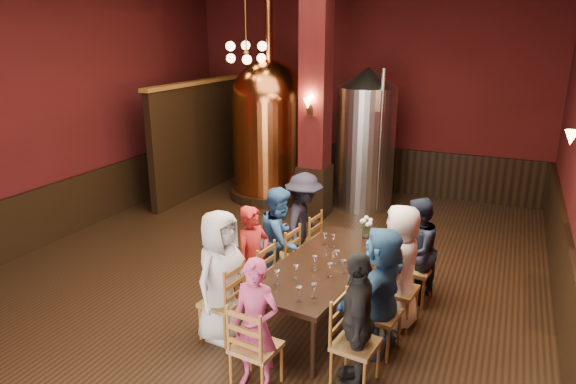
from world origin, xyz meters
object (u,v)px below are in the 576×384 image
at_px(dining_table, 325,267).
at_px(rose_vase, 366,224).
at_px(person_2, 280,240).
at_px(steel_vessel, 366,139).
at_px(copper_kettle, 270,128).
at_px(person_1, 253,260).
at_px(person_0, 221,276).

xyz_separation_m(dining_table, rose_vase, (0.24, 0.98, 0.27)).
height_order(person_2, steel_vessel, steel_vessel).
relative_size(dining_table, copper_kettle, 0.60).
bearing_deg(copper_kettle, dining_table, -56.57).
relative_size(dining_table, person_1, 1.74).
distance_m(person_1, person_2, 0.66).
relative_size(copper_kettle, steel_vessel, 1.47).
bearing_deg(steel_vessel, copper_kettle, -174.24).
xyz_separation_m(dining_table, copper_kettle, (-2.81, 4.25, 0.84)).
bearing_deg(rose_vase, steel_vessel, 106.05).
height_order(person_1, rose_vase, person_1).
relative_size(person_0, copper_kettle, 0.38).
xyz_separation_m(person_2, rose_vase, (1.05, 0.56, 0.20)).
relative_size(person_1, copper_kettle, 0.34).
bearing_deg(person_2, steel_vessel, -9.41).
bearing_deg(dining_table, person_0, -130.36).
xyz_separation_m(person_0, person_2, (0.15, 1.32, -0.04)).
bearing_deg(steel_vessel, dining_table, -80.30).
distance_m(person_2, rose_vase, 1.20).
bearing_deg(person_2, person_1, 164.88).
height_order(dining_table, person_1, person_1).
height_order(dining_table, person_0, person_0).
xyz_separation_m(person_0, person_1, (0.07, 0.67, -0.07)).
relative_size(person_0, person_2, 1.05).
bearing_deg(person_1, dining_table, -56.61).
distance_m(person_0, person_1, 0.67).
bearing_deg(rose_vase, person_1, -132.72).
distance_m(dining_table, person_2, 0.91).
distance_m(person_2, copper_kettle, 4.39).
distance_m(dining_table, rose_vase, 1.04).
bearing_deg(rose_vase, dining_table, -103.70).
distance_m(copper_kettle, rose_vase, 4.51).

